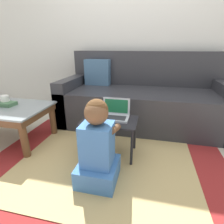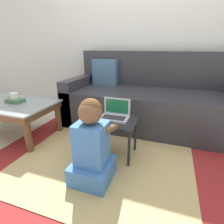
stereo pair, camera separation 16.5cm
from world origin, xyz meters
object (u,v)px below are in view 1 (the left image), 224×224
(laptop, at_px, (115,115))
(computer_mouse, at_px, (94,116))
(book_on_table, at_px, (6,104))
(person_seated, at_px, (98,148))
(cup_on_table, at_px, (5,100))
(laptop_desk, at_px, (110,125))
(couch, at_px, (142,100))
(coffee_table, at_px, (3,112))

(laptop, height_order, computer_mouse, laptop)
(computer_mouse, bearing_deg, book_on_table, 177.92)
(computer_mouse, xyz_separation_m, person_seated, (0.15, -0.39, -0.09))
(computer_mouse, xyz_separation_m, book_on_table, (-1.01, 0.04, 0.04))
(cup_on_table, bearing_deg, laptop_desk, -3.57)
(couch, distance_m, cup_on_table, 1.66)
(couch, xyz_separation_m, cup_on_table, (-1.44, -0.81, 0.13))
(person_seated, bearing_deg, cup_on_table, 159.21)
(laptop_desk, bearing_deg, laptop, 50.07)
(couch, bearing_deg, laptop, -103.45)
(computer_mouse, bearing_deg, laptop, 10.92)
(coffee_table, bearing_deg, computer_mouse, -0.33)
(coffee_table, bearing_deg, cup_on_table, 82.43)
(computer_mouse, bearing_deg, cup_on_table, 176.53)
(laptop, distance_m, person_seated, 0.44)
(coffee_table, height_order, laptop_desk, coffee_table)
(laptop, xyz_separation_m, book_on_table, (-1.20, -0.00, 0.02))
(laptop_desk, xyz_separation_m, person_seated, (-0.00, -0.38, -0.02))
(cup_on_table, bearing_deg, laptop, -1.21)
(coffee_table, bearing_deg, person_seated, -18.24)
(person_seated, xyz_separation_m, book_on_table, (-1.16, 0.43, 0.13))
(couch, bearing_deg, computer_mouse, -114.25)
(couch, bearing_deg, laptop_desk, -105.22)
(person_seated, xyz_separation_m, cup_on_table, (-1.20, 0.45, 0.16))
(laptop, bearing_deg, cup_on_table, 178.79)
(laptop_desk, distance_m, book_on_table, 1.17)
(laptop_desk, bearing_deg, cup_on_table, 176.43)
(laptop, relative_size, computer_mouse, 2.32)
(coffee_table, relative_size, laptop_desk, 1.94)
(couch, relative_size, coffee_table, 2.14)
(couch, bearing_deg, book_on_table, -149.23)
(book_on_table, bearing_deg, couch, 30.77)
(couch, xyz_separation_m, laptop, (-0.20, -0.83, 0.08))
(laptop, height_order, cup_on_table, laptop)
(laptop_desk, bearing_deg, book_on_table, 177.64)
(laptop, relative_size, person_seated, 0.39)
(laptop, xyz_separation_m, cup_on_table, (-1.24, 0.03, 0.06))
(laptop, bearing_deg, computer_mouse, -169.08)
(laptop, bearing_deg, person_seated, -95.57)
(laptop_desk, distance_m, computer_mouse, 0.17)
(coffee_table, bearing_deg, laptop, 1.43)
(person_seated, relative_size, cup_on_table, 6.51)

